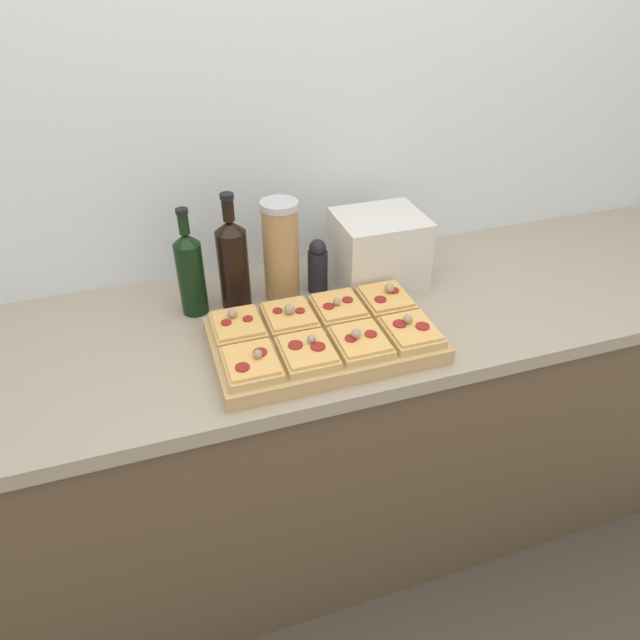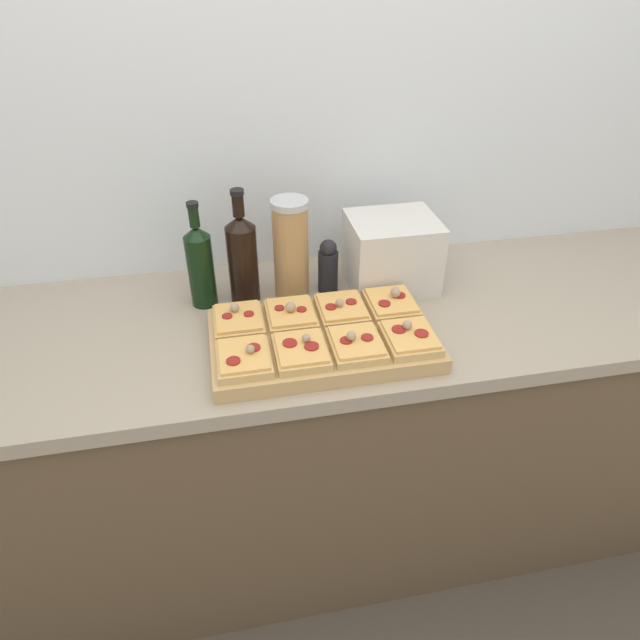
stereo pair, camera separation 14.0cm
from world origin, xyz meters
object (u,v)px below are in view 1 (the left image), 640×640
(grain_jar_tall, at_px, (281,251))
(pepper_mill, at_px, (318,266))
(cutting_board, at_px, (324,340))
(wine_bottle, at_px, (233,262))
(toaster_oven, at_px, (379,249))
(olive_oil_bottle, at_px, (191,272))

(grain_jar_tall, height_order, pepper_mill, grain_jar_tall)
(cutting_board, height_order, wine_bottle, wine_bottle)
(cutting_board, xyz_separation_m, pepper_mill, (0.07, 0.26, 0.06))
(wine_bottle, distance_m, toaster_oven, 0.42)
(grain_jar_tall, distance_m, toaster_oven, 0.29)
(olive_oil_bottle, height_order, grain_jar_tall, olive_oil_bottle)
(cutting_board, bearing_deg, olive_oil_bottle, 136.89)
(olive_oil_bottle, relative_size, wine_bottle, 0.92)
(cutting_board, bearing_deg, pepper_mill, 75.22)
(toaster_oven, bearing_deg, cutting_board, -134.11)
(wine_bottle, bearing_deg, toaster_oven, -0.12)
(grain_jar_tall, height_order, toaster_oven, grain_jar_tall)
(wine_bottle, bearing_deg, cutting_board, -57.54)
(cutting_board, height_order, pepper_mill, pepper_mill)
(cutting_board, height_order, olive_oil_bottle, olive_oil_bottle)
(wine_bottle, distance_m, grain_jar_tall, 0.13)
(cutting_board, distance_m, toaster_oven, 0.37)
(olive_oil_bottle, bearing_deg, toaster_oven, -0.09)
(pepper_mill, bearing_deg, grain_jar_tall, 180.00)
(cutting_board, relative_size, wine_bottle, 1.70)
(grain_jar_tall, bearing_deg, wine_bottle, -180.00)
(wine_bottle, xyz_separation_m, toaster_oven, (0.42, -0.00, -0.03))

